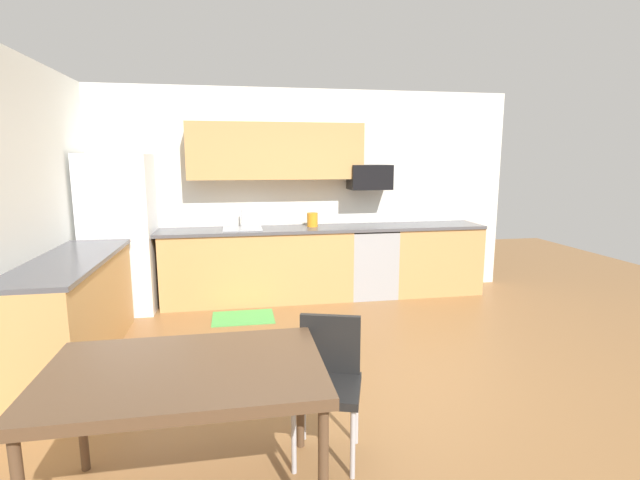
{
  "coord_description": "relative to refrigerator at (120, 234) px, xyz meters",
  "views": [
    {
      "loc": [
        -0.83,
        -3.57,
        1.81
      ],
      "look_at": [
        0.0,
        1.0,
        1.0
      ],
      "focal_mm": 26.28,
      "sensor_mm": 36.0,
      "label": 1
    }
  ],
  "objects": [
    {
      "name": "ground_plane",
      "position": [
        2.18,
        -2.22,
        -0.93
      ],
      "size": [
        12.0,
        12.0,
        0.0
      ],
      "primitive_type": "plane",
      "color": "olive"
    },
    {
      "name": "wall_back",
      "position": [
        2.18,
        0.43,
        0.42
      ],
      "size": [
        5.8,
        0.1,
        2.7
      ],
      "primitive_type": "cube",
      "color": "silver",
      "rests_on": "ground"
    },
    {
      "name": "cabinet_run_back",
      "position": [
        1.61,
        0.08,
        -0.48
      ],
      "size": [
        2.37,
        0.6,
        0.9
      ],
      "primitive_type": "cube",
      "color": "tan",
      "rests_on": "ground"
    },
    {
      "name": "cabinet_run_back_right",
      "position": [
        3.99,
        0.08,
        -0.48
      ],
      "size": [
        1.18,
        0.6,
        0.9
      ],
      "primitive_type": "cube",
      "color": "tan",
      "rests_on": "ground"
    },
    {
      "name": "cabinet_run_left",
      "position": [
        -0.12,
        -1.42,
        -0.48
      ],
      "size": [
        0.6,
        2.0,
        0.9
      ],
      "primitive_type": "cube",
      "color": "tan",
      "rests_on": "ground"
    },
    {
      "name": "countertop_back",
      "position": [
        2.18,
        0.08,
        -0.01
      ],
      "size": [
        4.8,
        0.64,
        0.04
      ],
      "primitive_type": "cube",
      "color": "#4C4C51",
      "rests_on": "cabinet_run_back"
    },
    {
      "name": "countertop_left",
      "position": [
        -0.12,
        -1.42,
        -0.01
      ],
      "size": [
        0.64,
        2.0,
        0.04
      ],
      "primitive_type": "cube",
      "color": "#4C4C51",
      "rests_on": "cabinet_run_left"
    },
    {
      "name": "upper_cabinets_back",
      "position": [
        1.88,
        0.21,
        0.97
      ],
      "size": [
        2.2,
        0.34,
        0.7
      ],
      "primitive_type": "cube",
      "color": "tan"
    },
    {
      "name": "refrigerator",
      "position": [
        0.0,
        0.0,
        0.0
      ],
      "size": [
        0.76,
        0.7,
        1.87
      ],
      "primitive_type": "cube",
      "color": "white",
      "rests_on": "ground"
    },
    {
      "name": "oven_range",
      "position": [
        3.1,
        0.08,
        -0.48
      ],
      "size": [
        0.6,
        0.6,
        0.91
      ],
      "color": "#999BA0",
      "rests_on": "ground"
    },
    {
      "name": "microwave",
      "position": [
        3.1,
        0.18,
        0.64
      ],
      "size": [
        0.54,
        0.36,
        0.32
      ],
      "primitive_type": "cube",
      "color": "black"
    },
    {
      "name": "sink_basin",
      "position": [
        1.43,
        0.08,
        -0.05
      ],
      "size": [
        0.48,
        0.4,
        0.14
      ],
      "primitive_type": "cube",
      "color": "#A5A8AD",
      "rests_on": "countertop_back"
    },
    {
      "name": "sink_faucet",
      "position": [
        1.43,
        0.26,
        0.11
      ],
      "size": [
        0.02,
        0.02,
        0.24
      ],
      "primitive_type": "cylinder",
      "color": "#B2B5BA",
      "rests_on": "countertop_back"
    },
    {
      "name": "dining_table",
      "position": [
        1.07,
        -3.48,
        -0.23
      ],
      "size": [
        1.4,
        0.9,
        0.77
      ],
      "color": "brown",
      "rests_on": "ground"
    },
    {
      "name": "chair_near_table",
      "position": [
        1.88,
        -3.17,
        -0.43
      ],
      "size": [
        0.5,
        0.5,
        0.85
      ],
      "color": "black",
      "rests_on": "ground"
    },
    {
      "name": "floor_mat",
      "position": [
        1.4,
        -0.57,
        -0.93
      ],
      "size": [
        0.7,
        0.5,
        0.01
      ],
      "primitive_type": "cube",
      "color": "#4CA54C",
      "rests_on": "ground"
    },
    {
      "name": "kettle",
      "position": [
        2.32,
        0.13,
        0.09
      ],
      "size": [
        0.14,
        0.14,
        0.2
      ],
      "primitive_type": "cylinder",
      "color": "orange",
      "rests_on": "countertop_back"
    }
  ]
}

